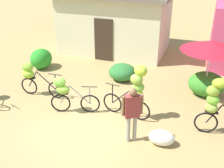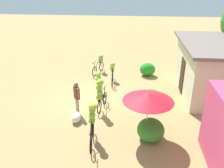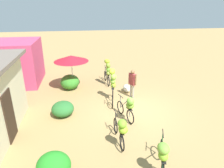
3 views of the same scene
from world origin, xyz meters
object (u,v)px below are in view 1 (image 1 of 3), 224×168
object	(u,v)px
bicycle_near_pile	(33,77)
produce_sack	(161,138)
bicycle_rightmost	(217,103)
bicycle_center_loaded	(66,92)
bicycle_by_shop	(135,88)
market_umbrella	(212,46)
person_vendor	(132,110)
building_low	(116,21)

from	to	relation	value
bicycle_near_pile	produce_sack	world-z (taller)	bicycle_near_pile
bicycle_near_pile	bicycle_rightmost	xyz separation A→B (m)	(6.13, -0.26, 0.26)
bicycle_center_loaded	bicycle_rightmost	xyz separation A→B (m)	(4.47, 0.37, 0.26)
bicycle_by_shop	bicycle_rightmost	world-z (taller)	bicycle_by_shop
bicycle_near_pile	bicycle_by_shop	distance (m)	3.82
bicycle_near_pile	market_umbrella	bearing A→B (deg)	18.52
bicycle_rightmost	bicycle_by_shop	bearing A→B (deg)	179.75
bicycle_near_pile	bicycle_by_shop	size ratio (longest dim) A/B	0.97
bicycle_center_loaded	person_vendor	size ratio (longest dim) A/B	0.95
market_umbrella	building_low	bearing A→B (deg)	140.03
market_umbrella	bicycle_near_pile	world-z (taller)	market_umbrella
market_umbrella	bicycle_rightmost	bearing A→B (deg)	-81.21
building_low	bicycle_rightmost	distance (m)	7.99
market_umbrella	bicycle_by_shop	bearing A→B (deg)	-132.28
bicycle_near_pile	person_vendor	distance (m)	4.26
market_umbrella	produce_sack	xyz separation A→B (m)	(-0.95, -3.20, -1.71)
building_low	produce_sack	size ratio (longest dim) A/B	8.10
bicycle_center_loaded	person_vendor	distance (m)	2.49
bicycle_by_shop	bicycle_center_loaded	bearing A→B (deg)	-169.84
produce_sack	bicycle_rightmost	bearing A→B (deg)	37.70
bicycle_near_pile	bicycle_rightmost	size ratio (longest dim) A/B	1.01
market_umbrella	person_vendor	world-z (taller)	market_umbrella
bicycle_by_shop	bicycle_near_pile	bearing A→B (deg)	176.20
bicycle_by_shop	produce_sack	distance (m)	1.67
building_low	bicycle_near_pile	bearing A→B (deg)	-100.25
bicycle_center_loaded	bicycle_by_shop	bearing A→B (deg)	10.16
bicycle_center_loaded	person_vendor	bearing A→B (deg)	-17.30
building_low	bicycle_by_shop	size ratio (longest dim) A/B	3.15
bicycle_near_pile	bicycle_by_shop	bearing A→B (deg)	-3.80
bicycle_rightmost	produce_sack	bearing A→B (deg)	-142.30
bicycle_near_pile	produce_sack	distance (m)	5.03
bicycle_center_loaded	produce_sack	world-z (taller)	bicycle_center_loaded
building_low	produce_sack	world-z (taller)	building_low
bicycle_center_loaded	person_vendor	xyz separation A→B (m)	(2.36, -0.74, 0.25)
bicycle_by_shop	person_vendor	xyz separation A→B (m)	(0.23, -1.12, -0.05)
bicycle_center_loaded	bicycle_by_shop	size ratio (longest dim) A/B	0.86
bicycle_by_shop	bicycle_rightmost	size ratio (longest dim) A/B	1.05
building_low	bicycle_center_loaded	bearing A→B (deg)	-84.80
market_umbrella	produce_sack	world-z (taller)	market_umbrella
building_low	bicycle_by_shop	world-z (taller)	building_low
market_umbrella	bicycle_rightmost	size ratio (longest dim) A/B	1.23
bicycle_by_shop	market_umbrella	bearing A→B (deg)	47.72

